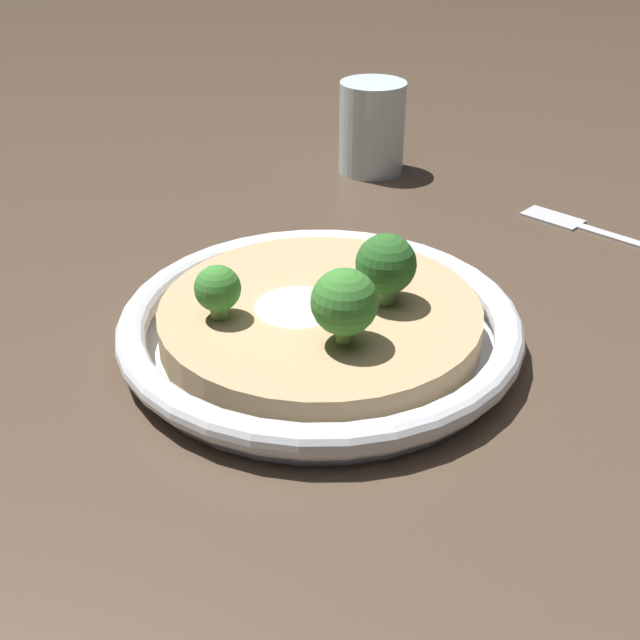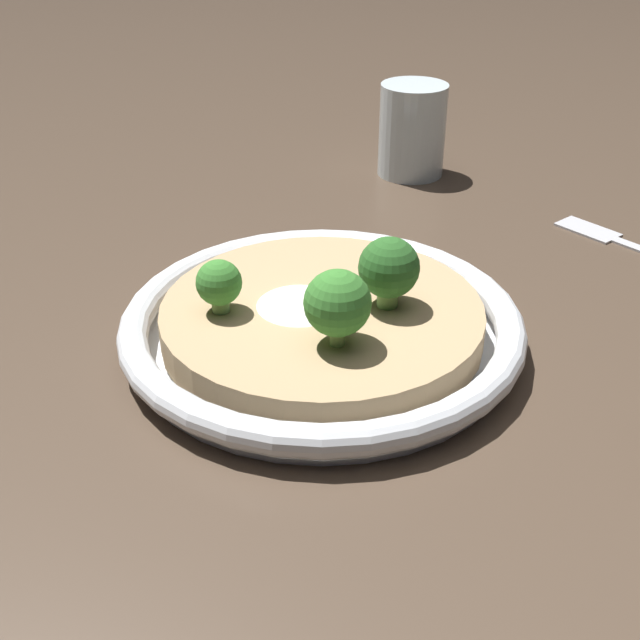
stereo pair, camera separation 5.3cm
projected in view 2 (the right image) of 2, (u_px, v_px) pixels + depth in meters
name	position (u px, v px, depth m)	size (l,w,h in m)	color
ground_plane	(320.00, 344.00, 0.54)	(6.00, 6.00, 0.00)	#47382B
risotto_bowl	(320.00, 324.00, 0.53)	(0.27, 0.27, 0.03)	silver
cheese_sprinkle	(297.00, 293.00, 0.52)	(0.06, 0.06, 0.01)	white
broccoli_back_left	(335.00, 304.00, 0.47)	(0.04, 0.04, 0.05)	#759E4C
broccoli_left	(387.00, 270.00, 0.51)	(0.04, 0.04, 0.05)	#668E47
broccoli_back_right	(217.00, 284.00, 0.51)	(0.03, 0.03, 0.04)	#668E47
drinking_glass	(411.00, 130.00, 0.79)	(0.07, 0.07, 0.09)	silver
fork_utensil	(629.00, 244.00, 0.67)	(0.13, 0.14, 0.00)	#B7B7BC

